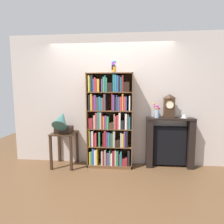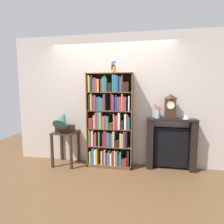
# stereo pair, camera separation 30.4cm
# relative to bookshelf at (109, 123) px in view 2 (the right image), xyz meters

# --- Properties ---
(ground_plane) EXTENTS (7.52, 6.40, 0.02)m
(ground_plane) POSITION_rel_bookshelf_xyz_m (0.01, -0.10, -0.91)
(ground_plane) COLOR brown
(wall_back) EXTENTS (4.52, 0.08, 2.68)m
(wall_back) POSITION_rel_bookshelf_xyz_m (0.15, 0.21, 0.44)
(wall_back) COLOR beige
(wall_back) RESTS_ON ground
(bookshelf) EXTENTS (0.90, 0.32, 1.88)m
(bookshelf) POSITION_rel_bookshelf_xyz_m (0.00, 0.00, 0.00)
(bookshelf) COLOR brown
(bookshelf) RESTS_ON ground
(cup_stack) EXTENTS (0.09, 0.09, 0.22)m
(cup_stack) POSITION_rel_bookshelf_xyz_m (0.09, -0.04, 1.09)
(cup_stack) COLOR blue
(cup_stack) RESTS_ON bookshelf
(side_table_left) EXTENTS (0.47, 0.48, 0.70)m
(side_table_left) POSITION_rel_bookshelf_xyz_m (-0.92, -0.07, -0.39)
(side_table_left) COLOR #382316
(side_table_left) RESTS_ON ground
(gramophone) EXTENTS (0.31, 0.48, 0.50)m
(gramophone) POSITION_rel_bookshelf_xyz_m (-0.92, -0.15, 0.02)
(gramophone) COLOR black
(gramophone) RESTS_ON side_table_left
(fireplace_mantel) EXTENTS (0.92, 0.23, 1.01)m
(fireplace_mantel) POSITION_rel_bookshelf_xyz_m (1.21, 0.08, -0.40)
(fireplace_mantel) COLOR black
(fireplace_mantel) RESTS_ON ground
(mantel_clock) EXTENTS (0.20, 0.12, 0.46)m
(mantel_clock) POSITION_rel_bookshelf_xyz_m (1.17, 0.06, 0.35)
(mantel_clock) COLOR #382316
(mantel_clock) RESTS_ON fireplace_mantel
(flower_vase) EXTENTS (0.14, 0.12, 0.29)m
(flower_vase) POSITION_rel_bookshelf_xyz_m (0.94, 0.06, 0.23)
(flower_vase) COLOR #99B2D1
(flower_vase) RESTS_ON fireplace_mantel
(teacup_with_saucer) EXTENTS (0.13, 0.13, 0.06)m
(teacup_with_saucer) POSITION_rel_bookshelf_xyz_m (1.46, 0.06, 0.14)
(teacup_with_saucer) COLOR white
(teacup_with_saucer) RESTS_ON fireplace_mantel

